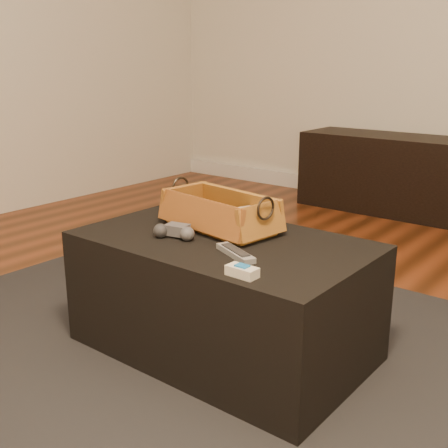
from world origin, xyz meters
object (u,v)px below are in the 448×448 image
Objects in this scene: tv_remote at (212,220)px; silver_remote at (235,253)px; media_cabinet at (399,175)px; game_controller at (175,231)px; wicker_basket at (220,214)px; ottoman at (223,295)px; cream_gadget at (242,271)px.

silver_remote is (0.25, -0.19, -0.02)m from tv_remote.
game_controller is (0.15, -2.40, 0.19)m from media_cabinet.
media_cabinet is 2.80× the size of wicker_basket.
ottoman is (0.28, -2.30, -0.04)m from media_cabinet.
game_controller is 0.27m from silver_remote.
ottoman is at bearing -83.06° from media_cabinet.
wicker_basket is at bearing 76.27° from game_controller.
media_cabinet is at bearing 99.91° from silver_remote.
game_controller is at bearing -94.37° from tv_remote.
game_controller is at bearing 176.93° from silver_remote.
wicker_basket reaches higher than game_controller.
game_controller is 1.72× the size of cream_gadget.
cream_gadget reaches higher than ottoman.
tv_remote is at bearing -85.64° from media_cabinet.
media_cabinet reaches higher than ottoman.
silver_remote reaches higher than ottoman.
cream_gadget is (0.39, -0.14, -0.01)m from game_controller.
media_cabinet reaches higher than tv_remote.
silver_remote is at bearing 133.66° from cream_gadget.
silver_remote is 0.18m from cream_gadget.
ottoman is at bearing 137.41° from cream_gadget.
ottoman is at bearing -31.50° from tv_remote.
cream_gadget is (0.12, -0.13, 0.01)m from silver_remote.
tv_remote is 0.04m from wicker_basket.
tv_remote reaches higher than silver_remote.
game_controller is 0.86× the size of silver_remote.
media_cabinet is 2.23m from wicker_basket.
silver_remote is (0.14, -0.11, 0.22)m from ottoman.
tv_remote is at bearing -151.60° from wicker_basket.
cream_gadget is (0.26, -0.24, 0.23)m from ottoman.
game_controller is at bearing -86.46° from media_cabinet.
media_cabinet is 1.35× the size of ottoman.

